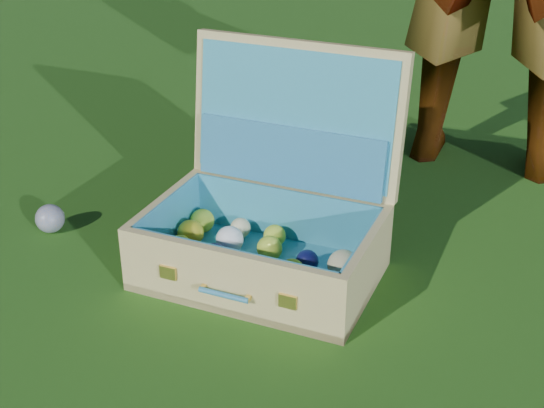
# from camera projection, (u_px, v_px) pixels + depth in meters

# --- Properties ---
(ground) EXTENTS (60.00, 60.00, 0.00)m
(ground) POSITION_uv_depth(u_px,v_px,m) (288.00, 248.00, 1.89)
(ground) COLOR #215114
(ground) RESTS_ON ground
(stray_ball) EXTENTS (0.08, 0.08, 0.08)m
(stray_ball) POSITION_uv_depth(u_px,v_px,m) (50.00, 219.00, 1.95)
(stray_ball) COLOR #3D609F
(stray_ball) RESTS_ON ground
(suitcase) EXTENTS (0.53, 0.46, 0.50)m
(suitcase) POSITION_uv_depth(u_px,v_px,m) (271.00, 208.00, 1.77)
(suitcase) COLOR #DBC076
(suitcase) RESTS_ON ground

